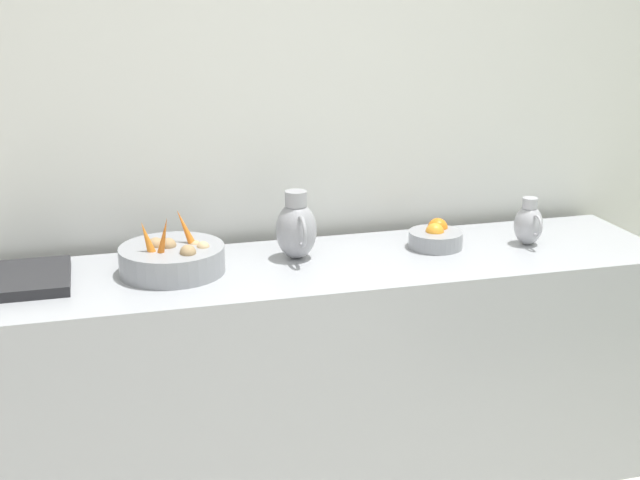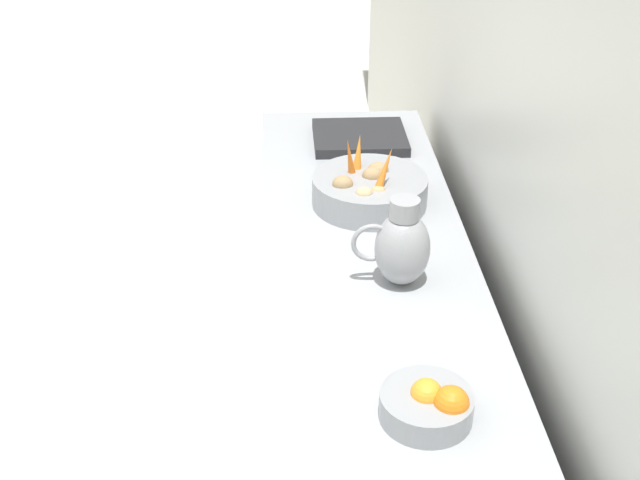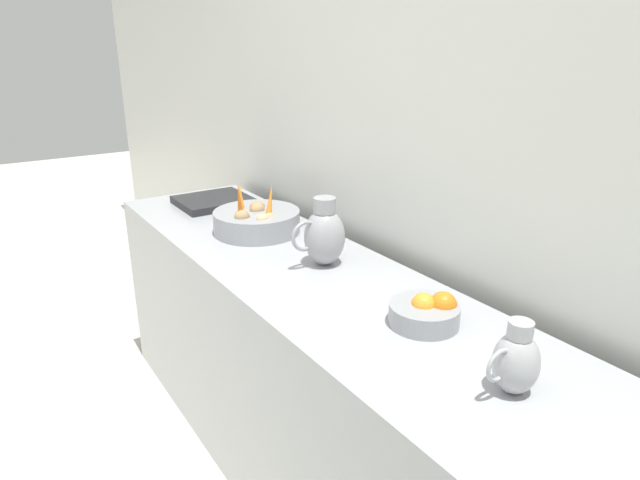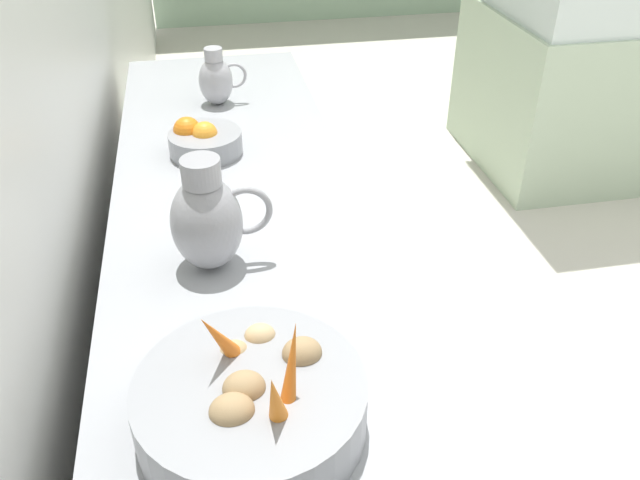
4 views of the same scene
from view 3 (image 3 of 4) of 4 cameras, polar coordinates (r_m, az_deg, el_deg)
tile_wall_left at (r=1.75m, az=20.98°, el=12.49°), size 0.10×8.42×3.00m
prep_counter at (r=2.20m, az=-0.39°, el=-14.34°), size 0.62×2.63×0.90m
vegetable_colander at (r=2.40m, az=-6.47°, el=1.95°), size 0.37×0.37×0.22m
orange_bowl at (r=1.66m, az=10.79°, el=-7.21°), size 0.21×0.21×0.10m
metal_pitcher_tall at (r=2.02m, az=0.40°, el=0.52°), size 0.21×0.15×0.25m
metal_pitcher_short at (r=1.40m, az=19.28°, el=-11.54°), size 0.16×0.11×0.18m
counter_sink_basin at (r=2.84m, az=-10.79°, el=3.91°), size 0.34×0.30×0.04m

